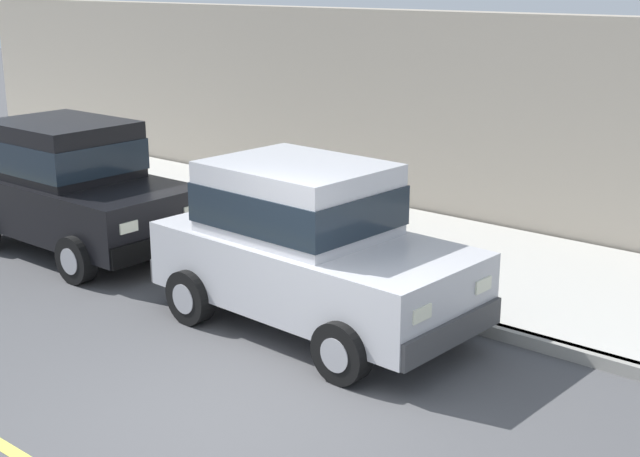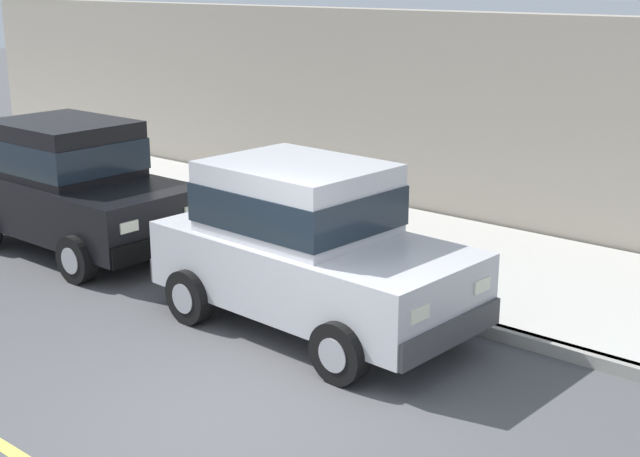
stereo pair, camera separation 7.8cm
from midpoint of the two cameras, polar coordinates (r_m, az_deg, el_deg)
The scene contains 7 objects.
ground_plane at distance 8.15m, azimuth -5.48°, elevation -12.25°, with size 80.00×80.00×0.00m, color #4C4C4F.
curb at distance 10.38m, azimuth 7.29°, elevation -5.44°, with size 0.16×64.00×0.14m, color gray.
sidewalk at distance 11.85m, azimuth 12.08°, elevation -2.92°, with size 3.60×64.00×0.14m, color #B7B5AD.
car_silver_hatchback at distance 9.81m, azimuth -0.60°, elevation -1.00°, with size 2.06×3.86×1.88m.
car_black_hatchback at distance 13.10m, azimuth -15.61°, elevation 2.80°, with size 1.97×3.80×1.88m.
dog_grey at distance 12.62m, azimuth 0.43°, elevation 0.33°, with size 0.22×0.76×0.49m.
building_facade at distance 15.93m, azimuth 0.10°, elevation 8.21°, with size 0.50×20.00×3.33m, color #9E9384.
Camera 2 is at (-4.92, -5.23, 3.87)m, focal length 49.19 mm.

